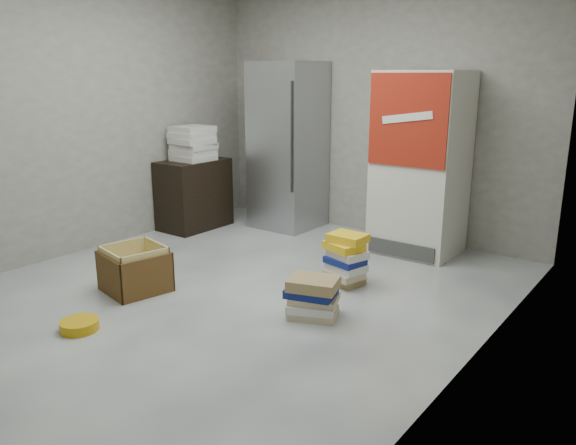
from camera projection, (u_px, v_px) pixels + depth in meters
The scene contains 10 objects.
ground at pixel (219, 297), 4.58m from camera, with size 5.00×5.00×0.00m, color silver.
room_shell at pixel (212, 70), 4.12m from camera, with size 4.04×5.04×2.82m.
steel_fridge at pixel (288, 146), 6.51m from camera, with size 0.70×0.72×1.90m.
coke_cooler at pixel (421, 164), 5.56m from camera, with size 0.80×0.73×1.80m.
wood_shelf at pixel (194, 194), 6.57m from camera, with size 0.50×0.80×0.80m, color black.
supply_box_stack at pixel (193, 143), 6.41m from camera, with size 0.44×0.45×0.39m.
phonebook_stack_main at pixel (346, 259), 4.82m from camera, with size 0.39×0.34×0.45m.
phonebook_stack_side at pixel (313, 297), 4.19m from camera, with size 0.45×0.42×0.31m.
cardboard_box at pixel (135, 272), 4.70m from camera, with size 0.56×0.56×0.38m.
bucket_lid at pixel (79, 325), 3.99m from camera, with size 0.27×0.27×0.07m, color #D09C0B.
Camera 1 is at (3.02, -3.07, 1.77)m, focal length 35.00 mm.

